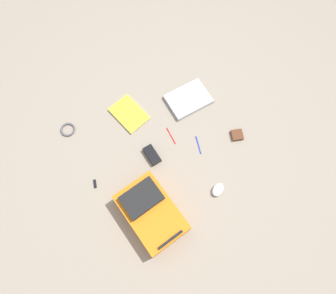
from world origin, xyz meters
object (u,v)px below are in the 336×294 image
(book_comic, at_px, (129,114))
(pen_blue, at_px, (171,136))
(power_brick, at_px, (152,155))
(pen_black, at_px, (198,145))
(usb_stick, at_px, (95,184))
(backpack, at_px, (151,212))
(laptop, at_px, (188,99))
(earbud_pouch, at_px, (237,135))
(cable_coil, at_px, (68,130))
(computer_mouse, at_px, (218,190))

(book_comic, xyz_separation_m, pen_blue, (-0.17, 0.29, -0.00))
(power_brick, distance_m, pen_black, 0.33)
(pen_black, distance_m, usb_stick, 0.75)
(backpack, height_order, laptop, backpack)
(laptop, height_order, earbud_pouch, laptop)
(power_brick, bearing_deg, earbud_pouch, 163.62)
(backpack, bearing_deg, usb_stick, -58.12)
(cable_coil, distance_m, power_brick, 0.63)
(book_comic, xyz_separation_m, cable_coil, (0.43, -0.11, -0.00))
(cable_coil, bearing_deg, pen_blue, 145.91)
(pen_blue, relative_size, earbud_pouch, 1.76)
(pen_blue, bearing_deg, book_comic, -59.62)
(laptop, xyz_separation_m, usb_stick, (0.86, 0.22, -0.01))
(book_comic, bearing_deg, laptop, 164.60)
(book_comic, xyz_separation_m, earbud_pouch, (-0.57, 0.53, 0.00))
(laptop, distance_m, power_brick, 0.50)
(book_comic, bearing_deg, pen_black, 123.76)
(power_brick, height_order, pen_blue, power_brick)
(computer_mouse, xyz_separation_m, pen_black, (-0.06, -0.33, -0.02))
(computer_mouse, height_order, earbud_pouch, computer_mouse)
(laptop, xyz_separation_m, book_comic, (0.42, -0.12, -0.01))
(backpack, height_order, usb_stick, backpack)
(backpack, xyz_separation_m, cable_coil, (0.22, -0.81, -0.07))
(backpack, distance_m, earbud_pouch, 0.80)
(laptop, height_order, book_comic, laptop)
(backpack, distance_m, usb_stick, 0.43)
(power_brick, height_order, earbud_pouch, power_brick)
(earbud_pouch, distance_m, usb_stick, 1.03)
(book_comic, relative_size, earbud_pouch, 3.79)
(laptop, distance_m, pen_black, 0.36)
(pen_black, bearing_deg, computer_mouse, 79.52)
(power_brick, xyz_separation_m, pen_blue, (-0.19, -0.06, -0.01))
(power_brick, distance_m, pen_blue, 0.20)
(book_comic, height_order, power_brick, power_brick)
(laptop, relative_size, computer_mouse, 3.13)
(computer_mouse, bearing_deg, pen_blue, 161.48)
(laptop, distance_m, book_comic, 0.44)
(book_comic, distance_m, earbud_pouch, 0.78)
(backpack, relative_size, book_comic, 1.59)
(book_comic, distance_m, cable_coil, 0.44)
(backpack, xyz_separation_m, book_comic, (-0.21, -0.69, -0.06))
(power_brick, xyz_separation_m, usb_stick, (0.42, -0.02, -0.01))
(pen_black, height_order, pen_blue, same)
(power_brick, xyz_separation_m, pen_black, (-0.31, 0.10, -0.01))
(book_comic, relative_size, computer_mouse, 2.98)
(computer_mouse, bearing_deg, laptop, 138.12)
(backpack, xyz_separation_m, earbud_pouch, (-0.78, -0.17, -0.06))
(computer_mouse, bearing_deg, cable_coil, -169.57)
(backpack, xyz_separation_m, power_brick, (-0.20, -0.34, -0.06))
(computer_mouse, relative_size, power_brick, 0.70)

